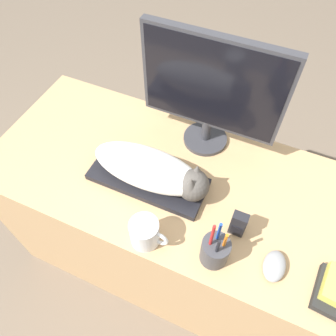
{
  "coord_description": "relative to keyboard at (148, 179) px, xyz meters",
  "views": [
    {
      "loc": [
        0.21,
        -0.31,
        1.73
      ],
      "look_at": [
        -0.06,
        0.3,
        0.82
      ],
      "focal_mm": 35.0,
      "sensor_mm": 36.0,
      "label": 1
    }
  ],
  "objects": [
    {
      "name": "keyboard",
      "position": [
        0.0,
        0.0,
        0.0
      ],
      "size": [
        0.42,
        0.17,
        0.02
      ],
      "color": "black",
      "rests_on": "desk"
    },
    {
      "name": "pen_cup",
      "position": [
        0.31,
        -0.17,
        0.04
      ],
      "size": [
        0.09,
        0.09,
        0.21
      ],
      "color": "#38383D",
      "rests_on": "desk"
    },
    {
      "name": "phone",
      "position": [
        0.34,
        -0.06,
        0.04
      ],
      "size": [
        0.05,
        0.03,
        0.1
      ],
      "color": "black",
      "rests_on": "desk"
    },
    {
      "name": "cat",
      "position": [
        0.03,
        0.0,
        0.07
      ],
      "size": [
        0.42,
        0.16,
        0.13
      ],
      "color": "white",
      "rests_on": "keyboard"
    },
    {
      "name": "ground_plane",
      "position": [
        0.12,
        -0.26,
        -0.77
      ],
      "size": [
        12.0,
        12.0,
        0.0
      ],
      "primitive_type": "plane",
      "color": "#6B5B4C"
    },
    {
      "name": "desk",
      "position": [
        0.12,
        0.05,
        -0.39
      ],
      "size": [
        1.49,
        0.63,
        0.76
      ],
      "color": "tan",
      "rests_on": "ground_plane"
    },
    {
      "name": "computer_mouse",
      "position": [
        0.48,
        -0.13,
        0.01
      ],
      "size": [
        0.07,
        0.1,
        0.04
      ],
      "color": "gray",
      "rests_on": "desk"
    },
    {
      "name": "coffee_mug",
      "position": [
        0.09,
        -0.2,
        0.04
      ],
      "size": [
        0.13,
        0.09,
        0.1
      ],
      "color": "silver",
      "rests_on": "desk"
    },
    {
      "name": "monitor",
      "position": [
        0.12,
        0.26,
        0.24
      ],
      "size": [
        0.49,
        0.17,
        0.45
      ],
      "color": "#333338",
      "rests_on": "desk"
    }
  ]
}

